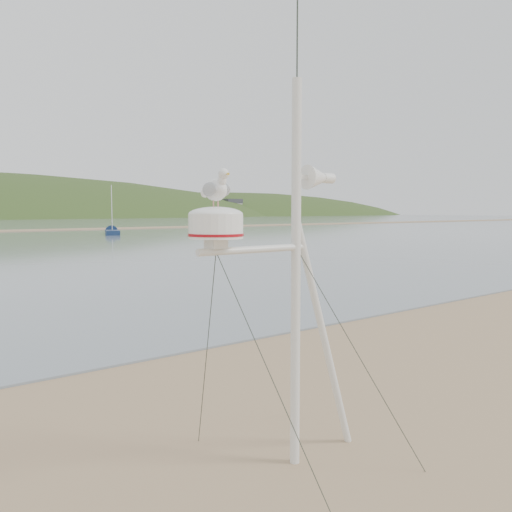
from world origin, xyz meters
TOP-DOWN VIEW (x-y plane):
  - ground at (0.00, 0.00)m, footprint 560.00×560.00m
  - mast_rig at (1.65, -0.58)m, footprint 2.17×2.31m
  - sailboat_blue_far at (23.64, 53.05)m, footprint 3.54×6.03m

SIDE VIEW (x-z plane):
  - ground at x=0.00m, z-range 0.00..0.00m
  - sailboat_blue_far at x=23.64m, z-range -2.66..3.26m
  - mast_rig at x=1.65m, z-range -1.27..3.63m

